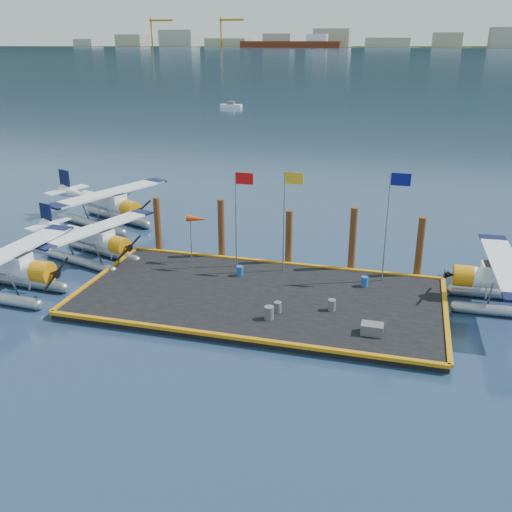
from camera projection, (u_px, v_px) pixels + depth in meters
The scene contains 23 objects.
ground at pixel (259, 301), 32.05m from camera, with size 4000.00×4000.00×0.00m, color #182D49.
dock at pixel (259, 298), 31.97m from camera, with size 20.00×10.00×0.40m, color black.
dock_bumpers at pixel (259, 293), 31.87m from camera, with size 20.25×10.25×0.18m, color #C1790B, non-canonical shape.
far_backdrop at pixel (510, 39), 1535.90m from camera, with size 3050.00×2050.00×810.00m.
seaplane_a at pixel (6, 269), 32.33m from camera, with size 9.13×10.06×3.58m.
seaplane_b at pixel (94, 241), 37.23m from camera, with size 8.55×9.15×3.27m.
seaplane_c at pixel (108, 206), 44.36m from camera, with size 9.77×10.32×3.75m.
seaplane_d at pixel (510, 283), 30.73m from camera, with size 8.80×9.70×3.46m.
drum_1 at pixel (278, 307), 29.79m from camera, with size 0.40×0.40×0.57m, color #56565B.
drum_2 at pixel (332, 305), 30.00m from camera, with size 0.43×0.43×0.60m, color #56565B.
drum_3 at pixel (269, 313), 29.04m from camera, with size 0.49×0.49×0.69m, color #56565B.
drum_4 at pixel (364, 282), 32.88m from camera, with size 0.42×0.42×0.60m, color #1C4B9C.
drum_5 at pixel (240, 271), 34.36m from camera, with size 0.43×0.43×0.61m, color #1C4B9C.
crate at pixel (372, 329), 27.61m from camera, with size 1.07×0.71×0.54m, color #56565B.
flagpole_red at pixel (239, 205), 34.45m from camera, with size 1.14×0.08×6.00m.
flagpole_yellow at pixel (287, 207), 33.68m from camera, with size 1.14×0.08×6.20m.
flagpole_blue at pixel (391, 211), 32.16m from camera, with size 1.14×0.08×6.50m.
windsock at pixel (197, 220), 35.54m from camera, with size 1.40×0.44×3.12m.
piling_0 at pixel (158, 226), 38.27m from camera, with size 0.44×0.44×4.00m, color #4D2F16.
piling_1 at pixel (221, 231), 37.14m from camera, with size 0.44×0.44×4.20m, color #4D2F16.
piling_2 at pixel (289, 239), 36.11m from camera, with size 0.44×0.44×3.80m, color #4D2F16.
piling_3 at pixel (352, 241), 35.04m from camera, with size 0.44×0.44×4.30m, color #4D2F16.
piling_4 at pixel (419, 249), 34.12m from camera, with size 0.44×0.44×4.00m, color #4D2F16.
Camera 1 is at (7.40, -28.05, 13.86)m, focal length 40.00 mm.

